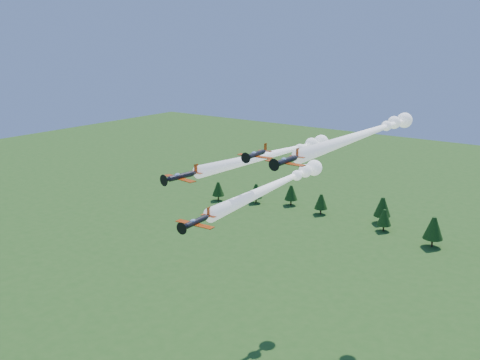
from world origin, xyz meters
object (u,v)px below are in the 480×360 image
Objects in this scene: plane_lead at (278,183)px; plane_left at (277,153)px; plane_right at (368,132)px; plane_slot at (256,154)px.

plane_lead is 13.14m from plane_left.
plane_lead is 0.84× the size of plane_right.
plane_right is 7.72× the size of plane_slot.
plane_right is (19.36, 5.27, 5.96)m from plane_left.
plane_slot is (1.36, -10.19, 8.10)m from plane_lead.
plane_slot is at bearing -112.69° from plane_right.
plane_left is at bearing 120.46° from plane_lead.
plane_left is 22.72m from plane_slot.
plane_left is 6.69× the size of plane_slot.
plane_slot reaches higher than plane_left.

